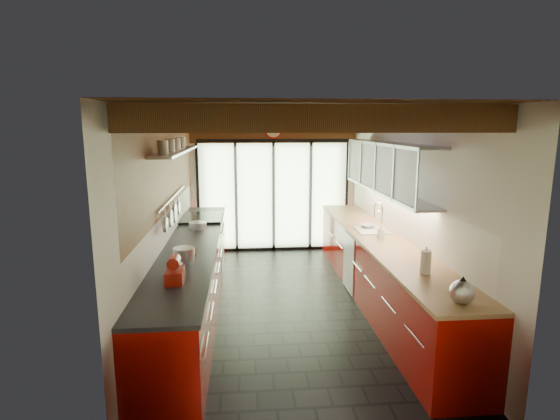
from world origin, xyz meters
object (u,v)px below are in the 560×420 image
at_px(stand_mixer, 175,271).
at_px(soap_bottle, 381,231).
at_px(kettle, 462,291).
at_px(paper_towel, 426,262).
at_px(bowl, 368,226).

height_order(stand_mixer, soap_bottle, stand_mixer).
bearing_deg(kettle, paper_towel, 90.00).
height_order(kettle, soap_bottle, kettle).
bearing_deg(bowl, stand_mixer, -140.44).
bearing_deg(stand_mixer, bowl, 39.56).
bearing_deg(stand_mixer, paper_towel, 0.28).
height_order(paper_towel, soap_bottle, paper_towel).
height_order(kettle, paper_towel, paper_towel).
distance_m(stand_mixer, bowl, 3.30).
xyz_separation_m(paper_towel, soap_bottle, (0.00, 1.47, -0.03)).
distance_m(stand_mixer, paper_towel, 2.54).
bearing_deg(bowl, paper_towel, -90.00).
distance_m(paper_towel, bowl, 2.09).
bearing_deg(stand_mixer, soap_bottle, 30.20).
relative_size(stand_mixer, paper_towel, 1.03).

